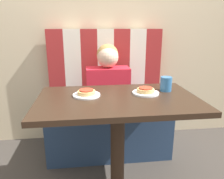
{
  "coord_description": "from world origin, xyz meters",
  "views": [
    {
      "loc": [
        -0.21,
        -1.37,
        1.24
      ],
      "look_at": [
        0.0,
        0.33,
        0.74
      ],
      "focal_mm": 35.0,
      "sensor_mm": 36.0,
      "label": 1
    }
  ],
  "objects": [
    {
      "name": "drinking_cup",
      "position": [
        0.37,
        0.12,
        0.83
      ],
      "size": [
        0.08,
        0.08,
        0.1
      ],
      "color": "#2D669E",
      "rests_on": "dining_table"
    },
    {
      "name": "dining_table",
      "position": [
        0.0,
        0.0,
        0.67
      ],
      "size": [
        1.07,
        0.65,
        0.78
      ],
      "color": "black",
      "rests_on": "ground_plane"
    },
    {
      "name": "plate_right",
      "position": [
        0.21,
        0.06,
        0.78
      ],
      "size": [
        0.19,
        0.19,
        0.01
      ],
      "color": "white",
      "rests_on": "dining_table"
    },
    {
      "name": "pizza_left",
      "position": [
        -0.21,
        0.06,
        0.81
      ],
      "size": [
        0.12,
        0.12,
        0.03
      ],
      "color": "tan",
      "rests_on": "plate_left"
    },
    {
      "name": "booth_seat",
      "position": [
        0.0,
        0.65,
        0.23
      ],
      "size": [
        1.17,
        0.57,
        0.46
      ],
      "color": "navy",
      "rests_on": "ground_plane"
    },
    {
      "name": "booth_backrest",
      "position": [
        0.0,
        0.9,
        0.84
      ],
      "size": [
        1.17,
        0.08,
        0.75
      ],
      "color": "maroon",
      "rests_on": "booth_seat"
    },
    {
      "name": "wall_back",
      "position": [
        0.0,
        0.99,
        1.3
      ],
      "size": [
        7.0,
        0.05,
        2.6
      ],
      "color": "#C6B28E",
      "rests_on": "ground_plane"
    },
    {
      "name": "pizza_right",
      "position": [
        0.21,
        0.06,
        0.81
      ],
      "size": [
        0.12,
        0.12,
        0.03
      ],
      "color": "tan",
      "rests_on": "plate_right"
    },
    {
      "name": "plate_left",
      "position": [
        -0.21,
        0.06,
        0.78
      ],
      "size": [
        0.19,
        0.19,
        0.01
      ],
      "color": "white",
      "rests_on": "dining_table"
    },
    {
      "name": "person",
      "position": [
        0.0,
        0.66,
        0.76
      ],
      "size": [
        0.41,
        0.23,
        0.62
      ],
      "color": "red",
      "rests_on": "booth_seat"
    }
  ]
}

